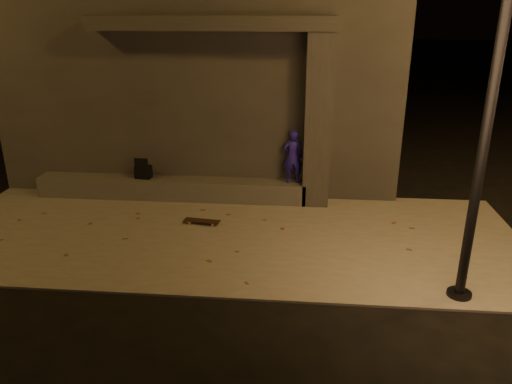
# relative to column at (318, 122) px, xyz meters

# --- Properties ---
(ground) EXTENTS (120.00, 120.00, 0.00)m
(ground) POSITION_rel_column_xyz_m (-1.70, -3.75, -1.84)
(ground) COLOR black
(ground) RESTS_ON ground
(sidewalk) EXTENTS (11.00, 4.40, 0.04)m
(sidewalk) POSITION_rel_column_xyz_m (-1.70, -1.75, -1.82)
(sidewalk) COLOR slate
(sidewalk) RESTS_ON ground
(building) EXTENTS (9.00, 5.10, 5.22)m
(building) POSITION_rel_column_xyz_m (-2.70, 2.74, 0.77)
(building) COLOR #3A3734
(building) RESTS_ON ground
(ledge) EXTENTS (6.00, 0.55, 0.45)m
(ledge) POSITION_rel_column_xyz_m (-3.20, 0.00, -1.58)
(ledge) COLOR #54524C
(ledge) RESTS_ON sidewalk
(column) EXTENTS (0.55, 0.55, 3.60)m
(column) POSITION_rel_column_xyz_m (0.00, 0.00, 0.00)
(column) COLOR #3A3734
(column) RESTS_ON sidewalk
(canopy) EXTENTS (5.00, 0.70, 0.28)m
(canopy) POSITION_rel_column_xyz_m (-2.20, 0.05, 1.94)
(canopy) COLOR #3A3734
(canopy) RESTS_ON column
(skateboarder) EXTENTS (0.47, 0.35, 1.17)m
(skateboarder) POSITION_rel_column_xyz_m (-0.50, 0.00, -0.77)
(skateboarder) COLOR #23189C
(skateboarder) RESTS_ON ledge
(backpack) EXTENTS (0.37, 0.26, 0.49)m
(backpack) POSITION_rel_column_xyz_m (-3.81, 0.00, -1.18)
(backpack) COLOR black
(backpack) RESTS_ON ledge
(skateboard) EXTENTS (0.73, 0.27, 0.08)m
(skateboard) POSITION_rel_column_xyz_m (-2.24, -1.36, -1.74)
(skateboard) COLOR black
(skateboard) RESTS_ON sidewalk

